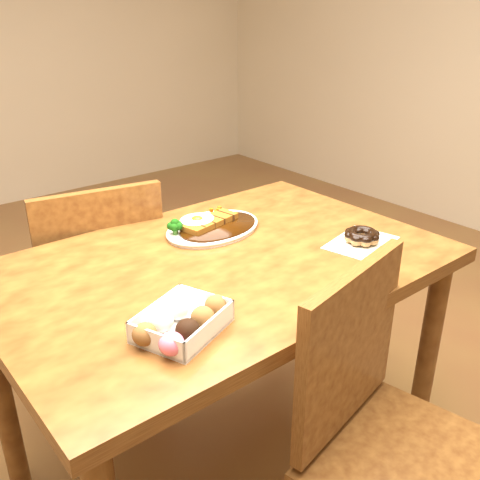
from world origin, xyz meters
TOP-DOWN VIEW (x-y plane):
  - ground at (0.00, 0.00)m, footprint 6.00×6.00m
  - table at (0.00, 0.00)m, footprint 1.20×0.80m
  - chair_far at (-0.13, 0.54)m, footprint 0.49×0.49m
  - chair_near at (0.07, -0.54)m, footprint 0.49×0.49m
  - katsu_curry_plate at (0.09, 0.18)m, footprint 0.33×0.26m
  - donut_box at (-0.28, -0.22)m, footprint 0.23×0.20m
  - pon_de_ring at (0.37, -0.17)m, footprint 0.24×0.19m

SIDE VIEW (x-z plane):
  - ground at x=0.00m, z-range 0.00..0.00m
  - chair_far at x=-0.13m, z-range 0.04..0.91m
  - chair_near at x=0.07m, z-range 0.04..0.91m
  - table at x=0.00m, z-range 0.28..1.03m
  - katsu_curry_plate at x=0.09m, z-range 0.73..0.80m
  - pon_de_ring at x=0.37m, z-range 0.75..0.79m
  - donut_box at x=-0.28m, z-range 0.75..0.80m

